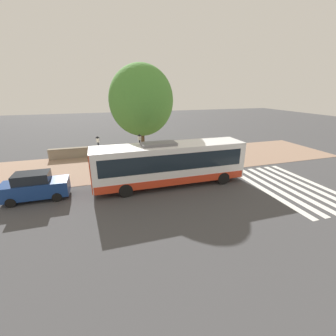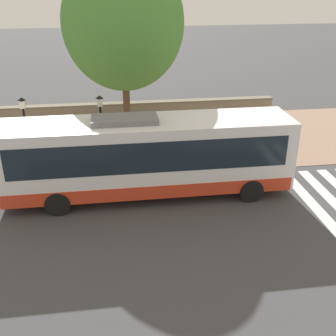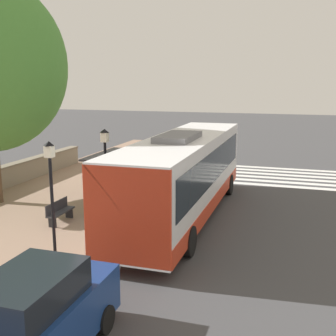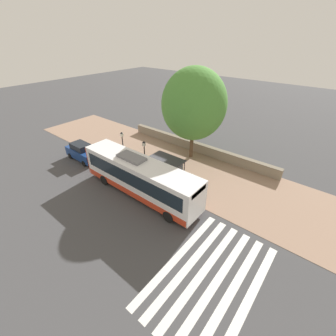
{
  "view_description": "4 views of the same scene",
  "coord_description": "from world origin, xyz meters",
  "px_view_note": "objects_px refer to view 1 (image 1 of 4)",
  "views": [
    {
      "loc": [
        17.89,
        -4.49,
        7.43
      ],
      "look_at": [
        1.22,
        0.69,
        1.23
      ],
      "focal_mm": 24.0,
      "sensor_mm": 36.0,
      "label": 1
    },
    {
      "loc": [
        17.89,
        -0.74,
        8.81
      ],
      "look_at": [
        1.47,
        1.57,
        1.05
      ],
      "focal_mm": 45.0,
      "sensor_mm": 36.0,
      "label": 2
    },
    {
      "loc": [
        6.13,
        -15.38,
        5.51
      ],
      "look_at": [
        0.72,
        1.95,
        1.77
      ],
      "focal_mm": 45.0,
      "sensor_mm": 36.0,
      "label": 3
    },
    {
      "loc": [
        13.0,
        12.93,
        12.76
      ],
      "look_at": [
        -1.38,
        1.26,
        1.45
      ],
      "focal_mm": 24.0,
      "sensor_mm": 36.0,
      "label": 4
    }
  ],
  "objects_px": {
    "shade_tree": "(141,101)",
    "parked_car_behind_bus": "(35,187)",
    "bus": "(170,163)",
    "pedestrian": "(212,162)",
    "bus_shelter": "(163,150)",
    "bench": "(135,165)",
    "street_lamp_near": "(99,154)",
    "street_lamp_far": "(140,152)"
  },
  "relations": [
    {
      "from": "bus_shelter",
      "to": "street_lamp_far",
      "type": "height_order",
      "value": "street_lamp_far"
    },
    {
      "from": "pedestrian",
      "to": "shade_tree",
      "type": "xyz_separation_m",
      "value": [
        -7.21,
        -5.09,
        5.2
      ]
    },
    {
      "from": "street_lamp_far",
      "to": "shade_tree",
      "type": "bearing_deg",
      "value": 166.95
    },
    {
      "from": "bus_shelter",
      "to": "shade_tree",
      "type": "height_order",
      "value": "shade_tree"
    },
    {
      "from": "bus",
      "to": "shade_tree",
      "type": "relative_size",
      "value": 1.2
    },
    {
      "from": "shade_tree",
      "to": "parked_car_behind_bus",
      "type": "xyz_separation_m",
      "value": [
        8.43,
        -9.34,
        -5.23
      ]
    },
    {
      "from": "bench",
      "to": "street_lamp_far",
      "type": "relative_size",
      "value": 0.41
    },
    {
      "from": "shade_tree",
      "to": "parked_car_behind_bus",
      "type": "bearing_deg",
      "value": -47.92
    },
    {
      "from": "bench",
      "to": "shade_tree",
      "type": "bearing_deg",
      "value": 158.77
    },
    {
      "from": "street_lamp_far",
      "to": "parked_car_behind_bus",
      "type": "height_order",
      "value": "street_lamp_far"
    },
    {
      "from": "parked_car_behind_bus",
      "to": "street_lamp_near",
      "type": "bearing_deg",
      "value": 117.95
    },
    {
      "from": "bus",
      "to": "pedestrian",
      "type": "xyz_separation_m",
      "value": [
        -1.58,
        4.65,
        -0.86
      ]
    },
    {
      "from": "bus_shelter",
      "to": "parked_car_behind_bus",
      "type": "height_order",
      "value": "bus_shelter"
    },
    {
      "from": "bus",
      "to": "street_lamp_near",
      "type": "relative_size",
      "value": 3.17
    },
    {
      "from": "bench",
      "to": "shade_tree",
      "type": "height_order",
      "value": "shade_tree"
    },
    {
      "from": "bus",
      "to": "pedestrian",
      "type": "relative_size",
      "value": 7.1
    },
    {
      "from": "bus_shelter",
      "to": "street_lamp_far",
      "type": "relative_size",
      "value": 0.89
    },
    {
      "from": "bus",
      "to": "street_lamp_near",
      "type": "height_order",
      "value": "street_lamp_near"
    },
    {
      "from": "bus",
      "to": "bus_shelter",
      "type": "relative_size",
      "value": 3.56
    },
    {
      "from": "bench",
      "to": "street_lamp_far",
      "type": "distance_m",
      "value": 2.66
    },
    {
      "from": "street_lamp_far",
      "to": "shade_tree",
      "type": "distance_m",
      "value": 7.5
    },
    {
      "from": "bus",
      "to": "bus_shelter",
      "type": "distance_m",
      "value": 3.42
    },
    {
      "from": "pedestrian",
      "to": "street_lamp_far",
      "type": "xyz_separation_m",
      "value": [
        -0.99,
        -6.53,
        1.27
      ]
    },
    {
      "from": "bus_shelter",
      "to": "street_lamp_near",
      "type": "distance_m",
      "value": 5.79
    },
    {
      "from": "bus_shelter",
      "to": "street_lamp_near",
      "type": "relative_size",
      "value": 0.89
    },
    {
      "from": "bus",
      "to": "street_lamp_far",
      "type": "height_order",
      "value": "street_lamp_far"
    },
    {
      "from": "pedestrian",
      "to": "street_lamp_near",
      "type": "distance_m",
      "value": 10.08
    },
    {
      "from": "pedestrian",
      "to": "bench",
      "type": "xyz_separation_m",
      "value": [
        -2.95,
        -6.74,
        -0.52
      ]
    },
    {
      "from": "pedestrian",
      "to": "parked_car_behind_bus",
      "type": "distance_m",
      "value": 14.48
    },
    {
      "from": "bus_shelter",
      "to": "bench",
      "type": "xyz_separation_m",
      "value": [
        -1.14,
        -2.55,
        -1.56
      ]
    },
    {
      "from": "street_lamp_near",
      "to": "street_lamp_far",
      "type": "height_order",
      "value": "street_lamp_far"
    },
    {
      "from": "pedestrian",
      "to": "street_lamp_far",
      "type": "bearing_deg",
      "value": -98.61
    },
    {
      "from": "pedestrian",
      "to": "bench",
      "type": "bearing_deg",
      "value": -113.62
    },
    {
      "from": "bus",
      "to": "parked_car_behind_bus",
      "type": "xyz_separation_m",
      "value": [
        -0.35,
        -9.77,
        -0.89
      ]
    },
    {
      "from": "bench",
      "to": "street_lamp_far",
      "type": "height_order",
      "value": "street_lamp_far"
    },
    {
      "from": "street_lamp_near",
      "to": "bus",
      "type": "bearing_deg",
      "value": 62.62
    },
    {
      "from": "bench",
      "to": "parked_car_behind_bus",
      "type": "distance_m",
      "value": 8.75
    },
    {
      "from": "street_lamp_far",
      "to": "bus",
      "type": "bearing_deg",
      "value": 36.18
    },
    {
      "from": "bus",
      "to": "pedestrian",
      "type": "bearing_deg",
      "value": 108.72
    },
    {
      "from": "street_lamp_near",
      "to": "shade_tree",
      "type": "relative_size",
      "value": 0.38
    },
    {
      "from": "bus",
      "to": "bus_shelter",
      "type": "height_order",
      "value": "bus"
    },
    {
      "from": "bus_shelter",
      "to": "street_lamp_far",
      "type": "xyz_separation_m",
      "value": [
        0.82,
        -2.34,
        0.23
      ]
    }
  ]
}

